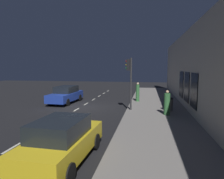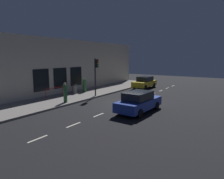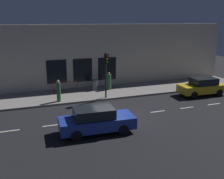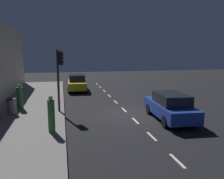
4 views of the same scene
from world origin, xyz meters
name	(u,v)px [view 1 (image 1 of 4)]	position (x,y,z in m)	size (l,w,h in m)	color
ground_plane	(80,107)	(0.00, 0.00, 0.00)	(60.00, 60.00, 0.00)	black
sidewalk	(156,109)	(6.25, 0.00, 0.07)	(4.50, 32.00, 0.15)	gray
building_facade	(192,71)	(8.80, 0.00, 3.11)	(0.65, 32.00, 6.23)	beige
lane_centre_line	(76,110)	(0.00, -1.00, 0.00)	(0.12, 27.20, 0.01)	beige
traffic_light	(130,74)	(4.21, -0.97, 2.83)	(0.49, 0.32, 3.91)	#2D2D30
parked_car_0	(62,140)	(2.61, -9.60, 0.79)	(1.97, 4.27, 1.58)	gold
parked_car_1	(66,95)	(-2.04, 1.81, 0.79)	(2.03, 4.62, 1.58)	#1E389E
pedestrian_0	(138,93)	(4.63, 2.99, 0.98)	(0.40, 0.40, 1.78)	#336B38
pedestrian_1	(167,104)	(6.86, -2.16, 0.91)	(0.57, 0.57, 1.67)	#336B38
trash_bin	(169,104)	(7.14, -0.81, 0.63)	(0.58, 0.58, 0.96)	slate
red_railing	(168,96)	(7.31, 1.93, 0.88)	(0.05, 2.20, 0.97)	red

